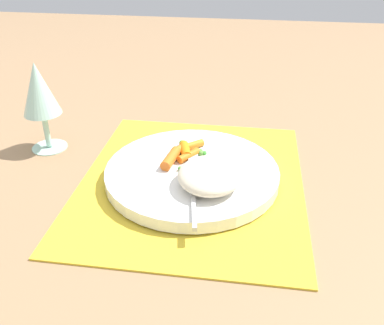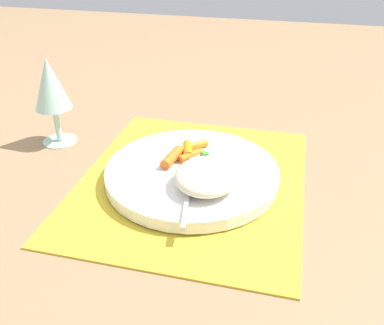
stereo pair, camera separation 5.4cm
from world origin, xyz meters
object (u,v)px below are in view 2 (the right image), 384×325
Objects in this scene: plate at (192,173)px; fork at (190,179)px; carrot_portion at (183,153)px; wine_glass at (50,87)px; rice_mound at (207,176)px.

plate is 1.43× the size of fork.
fork is at bearing -170.48° from plate.
fork is at bearing -156.41° from carrot_portion.
fork is 0.31m from wine_glass.
wine_glass reaches higher than fork.
rice_mound is at bearing -106.09° from fork.
carrot_portion is at bearing 23.59° from fork.
rice_mound reaches higher than fork.
carrot_portion is (0.07, 0.06, -0.01)m from rice_mound.
fork is (-0.07, -0.03, -0.00)m from carrot_portion.
fork is at bearing -111.57° from wine_glass.
wine_glass is (0.07, 0.27, 0.09)m from plate.
plate is 2.78× the size of carrot_portion.
rice_mound is 0.09m from carrot_portion.
wine_glass is (0.12, 0.30, 0.07)m from rice_mound.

